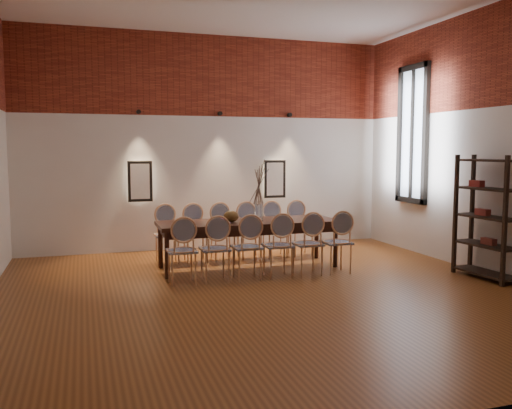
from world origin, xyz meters
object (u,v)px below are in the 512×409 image
object	(u,v)px
dining_table	(248,244)
bowl	(231,216)
chair_near_e	(308,244)
chair_far_c	(223,232)
chair_near_c	(247,247)
chair_near_d	(278,245)
chair_far_d	(249,231)
shelving_rack	(487,217)
chair_far_b	(195,234)
book	(225,219)
chair_near_a	(182,251)
chair_far_e	(275,230)
chair_near_b	(215,249)
chair_near_f	(336,242)
chair_far_a	(167,235)
chair_far_f	(300,229)
vase	(259,211)

from	to	relation	value
dining_table	bowl	bearing A→B (deg)	-170.37
chair_near_e	chair_far_c	xyz separation A→B (m)	(-0.93, 1.48, 0.00)
chair_near_c	chair_near_d	size ratio (longest dim) A/B	1.00
chair_far_d	shelving_rack	world-z (taller)	shelving_rack
chair_far_b	book	xyz separation A→B (m)	(0.36, -0.56, 0.30)
chair_near_a	chair_far_b	size ratio (longest dim) A/B	1.00
dining_table	chair_near_d	bearing A→B (deg)	-72.17
chair_near_a	chair_far_e	size ratio (longest dim) A/B	1.00
dining_table	chair_near_c	xyz separation A→B (m)	(-0.25, -0.73, 0.09)
chair_near_a	chair_near_b	bearing A→B (deg)	-0.00
chair_near_f	chair_far_a	size ratio (longest dim) A/B	1.00
chair_far_a	chair_far_f	xyz separation A→B (m)	(2.37, -0.03, 0.00)
chair_near_b	chair_far_d	size ratio (longest dim) A/B	1.00
vase	chair_far_d	bearing A→B (deg)	84.85
chair_near_c	bowl	world-z (taller)	chair_near_c
chair_near_d	chair_far_e	world-z (taller)	same
chair_near_d	chair_far_e	bearing A→B (deg)	72.17
chair_far_a	chair_near_c	bearing A→B (deg)	122.75
chair_near_c	book	bearing A→B (deg)	96.39
dining_table	chair_near_d	size ratio (longest dim) A/B	3.03
chair_near_a	chair_near_c	distance (m)	0.95
chair_near_e	chair_far_d	size ratio (longest dim) A/B	1.00
book	shelving_rack	size ratio (longest dim) A/B	0.14
chair_far_c	chair_far_d	world-z (taller)	same
chair_near_e	chair_near_f	world-z (taller)	same
chair_far_a	chair_far_b	world-z (taller)	same
chair_near_a	book	world-z (taller)	chair_near_a
chair_near_c	chair_far_f	size ratio (longest dim) A/B	1.00
chair_far_c	chair_far_d	size ratio (longest dim) A/B	1.00
chair_far_f	chair_far_e	bearing A→B (deg)	0.00
chair_near_b	chair_far_a	world-z (taller)	same
chair_far_d	shelving_rack	xyz separation A→B (m)	(2.85, -2.48, 0.43)
chair_near_f	shelving_rack	xyz separation A→B (m)	(1.92, -1.00, 0.43)
chair_far_f	shelving_rack	xyz separation A→B (m)	(1.90, -2.47, 0.43)
chair_near_c	vase	world-z (taller)	vase
chair_far_e	vase	world-z (taller)	vase
chair_near_e	chair_near_a	bearing A→B (deg)	180.00
chair_near_c	shelving_rack	bearing A→B (deg)	-16.26
book	shelving_rack	xyz separation A→B (m)	(3.43, -1.94, 0.14)
chair_far_d	chair_near_f	bearing A→B (deg)	122.75
shelving_rack	chair_near_f	bearing A→B (deg)	148.33
chair_far_a	chair_near_d	bearing A→B (deg)	133.97
chair_near_c	chair_near_d	bearing A→B (deg)	-0.00
chair_near_a	chair_far_a	xyz separation A→B (m)	(0.02, 1.47, 0.00)
chair_near_a	chair_near_b	xyz separation A→B (m)	(0.47, -0.01, 0.00)
chair_near_a	book	bearing A→B (deg)	47.50
chair_near_e	chair_near_b	bearing A→B (deg)	180.00
dining_table	chair_far_f	bearing A→B (deg)	31.88
dining_table	chair_near_f	bearing A→B (deg)	-31.88
vase	chair_near_d	bearing A→B (deg)	-86.11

